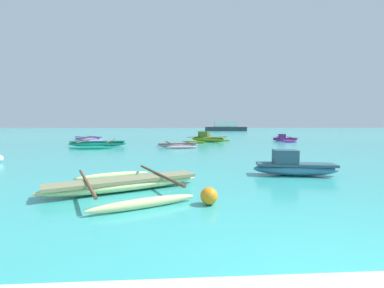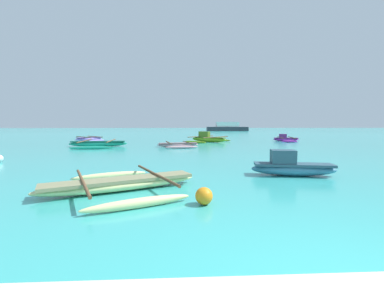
{
  "view_description": "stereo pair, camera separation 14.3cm",
  "coord_description": "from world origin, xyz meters",
  "px_view_note": "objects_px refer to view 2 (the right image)",
  "views": [
    {
      "loc": [
        -2.03,
        -1.42,
        1.64
      ],
      "look_at": [
        -0.95,
        16.64,
        0.25
      ],
      "focal_mm": 24.0,
      "sensor_mm": 36.0,
      "label": 1
    },
    {
      "loc": [
        -1.89,
        -1.43,
        1.64
      ],
      "look_at": [
        -0.95,
        16.64,
        0.25
      ],
      "focal_mm": 24.0,
      "sensor_mm": 36.0,
      "label": 2
    }
  ],
  "objects_px": {
    "moored_boat_6": "(291,167)",
    "mooring_buoy_2": "(204,196)",
    "moored_boat_5": "(122,184)",
    "moored_boat_2": "(178,145)",
    "distant_ferry": "(227,127)",
    "moored_boat_4": "(208,139)",
    "moored_boat_0": "(285,139)",
    "moored_boat_3": "(98,144)",
    "moored_boat_1": "(89,139)"
  },
  "relations": [
    {
      "from": "moored_boat_6",
      "to": "mooring_buoy_2",
      "type": "distance_m",
      "value": 4.19
    },
    {
      "from": "moored_boat_5",
      "to": "mooring_buoy_2",
      "type": "distance_m",
      "value": 2.29
    },
    {
      "from": "moored_boat_2",
      "to": "distant_ferry",
      "type": "relative_size",
      "value": 0.34
    },
    {
      "from": "moored_boat_2",
      "to": "moored_boat_4",
      "type": "xyz_separation_m",
      "value": [
        2.77,
        5.03,
        0.15
      ]
    },
    {
      "from": "moored_boat_4",
      "to": "moored_boat_0",
      "type": "bearing_deg",
      "value": 50.4
    },
    {
      "from": "moored_boat_3",
      "to": "moored_boat_2",
      "type": "bearing_deg",
      "value": -10.29
    },
    {
      "from": "moored_boat_6",
      "to": "mooring_buoy_2",
      "type": "bearing_deg",
      "value": -126.85
    },
    {
      "from": "moored_boat_4",
      "to": "moored_boat_6",
      "type": "xyz_separation_m",
      "value": [
        0.89,
        -15.84,
        -0.02
      ]
    },
    {
      "from": "moored_boat_5",
      "to": "mooring_buoy_2",
      "type": "xyz_separation_m",
      "value": [
        1.93,
        -1.24,
        0.01
      ]
    },
    {
      "from": "moored_boat_5",
      "to": "moored_boat_6",
      "type": "xyz_separation_m",
      "value": [
        5.02,
        1.6,
        0.12
      ]
    },
    {
      "from": "moored_boat_2",
      "to": "moored_boat_5",
      "type": "distance_m",
      "value": 12.49
    },
    {
      "from": "mooring_buoy_2",
      "to": "distant_ferry",
      "type": "relative_size",
      "value": 0.04
    },
    {
      "from": "moored_boat_0",
      "to": "moored_boat_5",
      "type": "relative_size",
      "value": 1.13
    },
    {
      "from": "moored_boat_3",
      "to": "moored_boat_4",
      "type": "xyz_separation_m",
      "value": [
        8.66,
        4.55,
        0.1
      ]
    },
    {
      "from": "moored_boat_6",
      "to": "distant_ferry",
      "type": "xyz_separation_m",
      "value": [
        8.55,
        55.72,
        0.62
      ]
    },
    {
      "from": "moored_boat_3",
      "to": "moored_boat_0",
      "type": "bearing_deg",
      "value": 12.61
    },
    {
      "from": "moored_boat_0",
      "to": "moored_boat_6",
      "type": "distance_m",
      "value": 18.07
    },
    {
      "from": "moored_boat_3",
      "to": "moored_boat_5",
      "type": "relative_size",
      "value": 1.2
    },
    {
      "from": "moored_boat_4",
      "to": "distant_ferry",
      "type": "bearing_deg",
      "value": 120.74
    },
    {
      "from": "moored_boat_2",
      "to": "moored_boat_3",
      "type": "relative_size",
      "value": 0.74
    },
    {
      "from": "moored_boat_0",
      "to": "moored_boat_3",
      "type": "xyz_separation_m",
      "value": [
        -16.43,
        -5.41,
        -0.02
      ]
    },
    {
      "from": "moored_boat_2",
      "to": "moored_boat_6",
      "type": "distance_m",
      "value": 11.42
    },
    {
      "from": "moored_boat_1",
      "to": "mooring_buoy_2",
      "type": "xyz_separation_m",
      "value": [
        9.45,
        -20.97,
        -0.02
      ]
    },
    {
      "from": "moored_boat_1",
      "to": "moored_boat_6",
      "type": "xyz_separation_m",
      "value": [
        12.54,
        -18.13,
        0.09
      ]
    },
    {
      "from": "mooring_buoy_2",
      "to": "moored_boat_2",
      "type": "bearing_deg",
      "value": 92.39
    },
    {
      "from": "moored_boat_1",
      "to": "moored_boat_6",
      "type": "relative_size",
      "value": 1.39
    },
    {
      "from": "moored_boat_0",
      "to": "moored_boat_1",
      "type": "xyz_separation_m",
      "value": [
        -19.43,
        1.42,
        -0.03
      ]
    },
    {
      "from": "moored_boat_1",
      "to": "distant_ferry",
      "type": "bearing_deg",
      "value": 18.74
    },
    {
      "from": "moored_boat_1",
      "to": "mooring_buoy_2",
      "type": "relative_size",
      "value": 10.46
    },
    {
      "from": "moored_boat_5",
      "to": "moored_boat_0",
      "type": "bearing_deg",
      "value": 32.23
    },
    {
      "from": "moored_boat_1",
      "to": "moored_boat_2",
      "type": "xyz_separation_m",
      "value": [
        8.88,
        -7.32,
        -0.05
      ]
    },
    {
      "from": "moored_boat_2",
      "to": "distant_ferry",
      "type": "distance_m",
      "value": 46.54
    },
    {
      "from": "moored_boat_3",
      "to": "distant_ferry",
      "type": "height_order",
      "value": "distant_ferry"
    },
    {
      "from": "moored_boat_4",
      "to": "moored_boat_5",
      "type": "distance_m",
      "value": 17.92
    },
    {
      "from": "moored_boat_2",
      "to": "moored_boat_4",
      "type": "bearing_deg",
      "value": 51.07
    },
    {
      "from": "moored_boat_5",
      "to": "moored_boat_3",
      "type": "bearing_deg",
      "value": 84.61
    },
    {
      "from": "moored_boat_6",
      "to": "moored_boat_3",
      "type": "bearing_deg",
      "value": 140.79
    },
    {
      "from": "moored_boat_4",
      "to": "mooring_buoy_2",
      "type": "bearing_deg",
      "value": -52.66
    },
    {
      "from": "moored_boat_1",
      "to": "moored_boat_4",
      "type": "xyz_separation_m",
      "value": [
        11.65,
        -2.29,
        0.11
      ]
    },
    {
      "from": "moored_boat_3",
      "to": "moored_boat_6",
      "type": "bearing_deg",
      "value": -55.41
    },
    {
      "from": "moored_boat_2",
      "to": "moored_boat_5",
      "type": "bearing_deg",
      "value": -106.36
    },
    {
      "from": "moored_boat_0",
      "to": "moored_boat_1",
      "type": "relative_size",
      "value": 1.16
    },
    {
      "from": "moored_boat_2",
      "to": "moored_boat_4",
      "type": "height_order",
      "value": "moored_boat_4"
    },
    {
      "from": "moored_boat_2",
      "to": "mooring_buoy_2",
      "type": "relative_size",
      "value": 9.59
    },
    {
      "from": "mooring_buoy_2",
      "to": "distant_ferry",
      "type": "bearing_deg",
      "value": 78.76
    },
    {
      "from": "moored_boat_6",
      "to": "distant_ferry",
      "type": "bearing_deg",
      "value": 91.87
    },
    {
      "from": "moored_boat_0",
      "to": "moored_boat_4",
      "type": "xyz_separation_m",
      "value": [
        -7.78,
        -0.86,
        0.08
      ]
    },
    {
      "from": "moored_boat_3",
      "to": "moored_boat_1",
      "type": "bearing_deg",
      "value": 108.07
    },
    {
      "from": "moored_boat_4",
      "to": "moored_boat_5",
      "type": "height_order",
      "value": "moored_boat_4"
    },
    {
      "from": "distant_ferry",
      "to": "mooring_buoy_2",
      "type": "bearing_deg",
      "value": -101.24
    }
  ]
}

